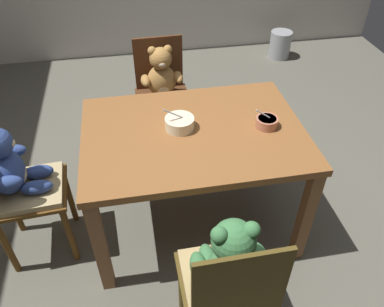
{
  "coord_description": "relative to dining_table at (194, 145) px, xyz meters",
  "views": [
    {
      "loc": [
        -0.3,
        -1.62,
        1.96
      ],
      "look_at": [
        0.0,
        0.05,
        0.52
      ],
      "focal_mm": 35.74,
      "sensor_mm": 36.0,
      "label": 1
    }
  ],
  "objects": [
    {
      "name": "teddy_chair_near_front",
      "position": [
        -0.0,
        -0.79,
        -0.03
      ],
      "size": [
        0.4,
        0.38,
        0.91
      ],
      "rotation": [
        0.0,
        0.0,
        1.58
      ],
      "color": "#4A3B16",
      "rests_on": "ground_plane"
    },
    {
      "name": "porridge_bowl_terracotta_near_right",
      "position": [
        0.4,
        -0.03,
        0.13
      ],
      "size": [
        0.13,
        0.12,
        0.11
      ],
      "color": "#B26C52",
      "rests_on": "dining_table"
    },
    {
      "name": "porridge_bowl_cream_center",
      "position": [
        -0.07,
        0.04,
        0.13
      ],
      "size": [
        0.17,
        0.16,
        0.14
      ],
      "color": "beige",
      "rests_on": "dining_table"
    },
    {
      "name": "teddy_chair_near_left",
      "position": [
        -0.96,
        -0.03,
        -0.04
      ],
      "size": [
        0.42,
        0.39,
        0.94
      ],
      "rotation": [
        0.0,
        0.0,
        0.07
      ],
      "color": "#583814",
      "rests_on": "ground_plane"
    },
    {
      "name": "teddy_chair_far_center",
      "position": [
        -0.08,
        0.8,
        -0.06
      ],
      "size": [
        0.4,
        0.43,
        0.85
      ],
      "rotation": [
        0.0,
        0.0,
        -1.54
      ],
      "color": "#4D2B16",
      "rests_on": "ground_plane"
    },
    {
      "name": "ground_plane",
      "position": [
        0.0,
        0.0,
        -0.64
      ],
      "size": [
        5.2,
        5.2,
        0.04
      ],
      "color": "#58564B"
    },
    {
      "name": "metal_pail",
      "position": [
        1.38,
        2.15,
        -0.48
      ],
      "size": [
        0.23,
        0.23,
        0.29
      ],
      "primitive_type": "cylinder",
      "color": "#93969B",
      "rests_on": "ground_plane"
    },
    {
      "name": "dining_table",
      "position": [
        0.0,
        0.0,
        0.0
      ],
      "size": [
        1.2,
        0.86,
        0.72
      ],
      "color": "brown",
      "rests_on": "ground_plane"
    }
  ]
}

